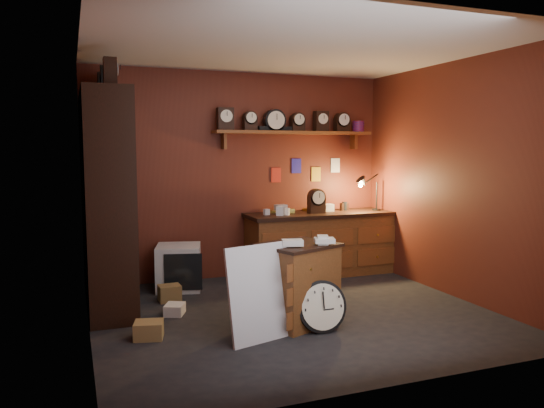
% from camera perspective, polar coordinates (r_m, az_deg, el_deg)
% --- Properties ---
extents(floor, '(4.00, 4.00, 0.00)m').
position_cam_1_polar(floor, '(5.62, 2.34, -11.72)').
color(floor, black).
rests_on(floor, ground).
extents(room_shell, '(4.02, 3.62, 2.71)m').
position_cam_1_polar(room_shell, '(5.47, 2.40, 6.11)').
color(room_shell, maroon).
rests_on(room_shell, ground).
extents(shelving_unit, '(0.47, 1.60, 2.58)m').
position_cam_1_polar(shelving_unit, '(5.92, -17.68, 1.30)').
color(shelving_unit, black).
rests_on(shelving_unit, ground).
extents(workbench, '(2.09, 0.66, 1.36)m').
position_cam_1_polar(workbench, '(7.24, 5.43, -3.87)').
color(workbench, brown).
rests_on(workbench, ground).
extents(low_cabinet, '(0.86, 0.79, 0.88)m').
position_cam_1_polar(low_cabinet, '(5.22, 2.84, -8.21)').
color(low_cabinet, brown).
rests_on(low_cabinet, ground).
extents(big_round_clock, '(0.49, 0.16, 0.49)m').
position_cam_1_polar(big_round_clock, '(5.05, 5.37, -10.94)').
color(big_round_clock, black).
rests_on(big_round_clock, ground).
extents(white_panel, '(0.69, 0.35, 0.87)m').
position_cam_1_polar(white_panel, '(4.92, -1.21, -14.34)').
color(white_panel, silver).
rests_on(white_panel, ground).
extents(mini_fridge, '(0.63, 0.65, 0.54)m').
position_cam_1_polar(mini_fridge, '(6.58, -9.99, -6.72)').
color(mini_fridge, silver).
rests_on(mini_fridge, ground).
extents(floor_box_a, '(0.30, 0.27, 0.16)m').
position_cam_1_polar(floor_box_a, '(5.04, -13.12, -13.07)').
color(floor_box_a, olive).
rests_on(floor_box_a, ground).
extents(floor_box_b, '(0.26, 0.28, 0.11)m').
position_cam_1_polar(floor_box_b, '(5.66, -10.43, -11.08)').
color(floor_box_b, white).
rests_on(floor_box_b, ground).
extents(floor_box_c, '(0.25, 0.21, 0.18)m').
position_cam_1_polar(floor_box_c, '(6.15, -10.96, -9.39)').
color(floor_box_c, olive).
rests_on(floor_box_c, ground).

